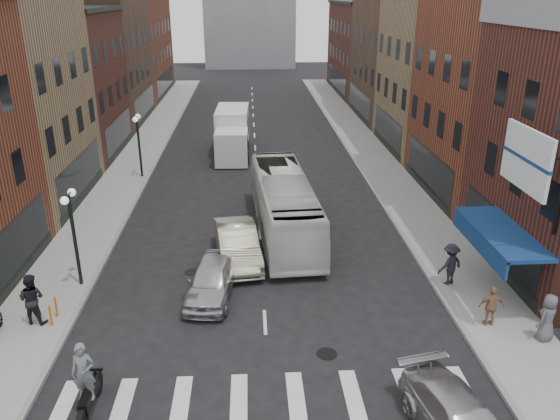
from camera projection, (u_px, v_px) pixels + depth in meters
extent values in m
plane|color=black|center=(266.00, 338.00, 19.00)|extent=(160.00, 160.00, 0.00)
cube|color=gray|center=(137.00, 160.00, 38.91)|extent=(3.00, 74.00, 0.15)
cube|color=gray|center=(372.00, 156.00, 39.81)|extent=(3.00, 74.00, 0.15)
cube|color=gray|center=(158.00, 161.00, 39.02)|extent=(0.20, 74.00, 0.16)
cube|color=gray|center=(352.00, 157.00, 39.76)|extent=(0.20, 74.00, 0.16)
cube|color=silver|center=(269.00, 398.00, 16.22)|extent=(12.00, 2.20, 0.01)
cube|color=black|center=(14.00, 248.00, 22.04)|extent=(0.08, 7.20, 2.20)
cube|color=black|center=(81.00, 175.00, 30.85)|extent=(0.08, 8.00, 2.20)
cube|color=#4F261C|center=(42.00, 86.00, 38.58)|extent=(10.00, 10.00, 10.00)
cube|color=black|center=(119.00, 133.00, 40.11)|extent=(0.08, 8.00, 2.20)
cube|color=black|center=(30.00, 9.00, 36.67)|extent=(10.30, 10.20, 0.30)
cube|color=#4B3625|center=(83.00, 49.00, 48.22)|extent=(10.00, 12.00, 13.00)
cube|color=black|center=(145.00, 104.00, 50.31)|extent=(0.08, 9.60, 2.20)
cube|color=brown|center=(118.00, 46.00, 61.57)|extent=(10.00, 16.00, 11.00)
cube|color=black|center=(166.00, 81.00, 63.28)|extent=(0.08, 12.80, 2.20)
cube|color=black|center=(498.00, 236.00, 23.11)|extent=(0.08, 7.20, 2.20)
cube|color=brown|center=(527.00, 74.00, 30.17)|extent=(10.00, 10.00, 14.00)
cube|color=black|center=(429.00, 169.00, 31.91)|extent=(0.08, 8.00, 2.20)
cube|color=#8C704D|center=(458.00, 76.00, 39.99)|extent=(10.00, 10.00, 11.00)
cube|color=black|center=(388.00, 129.00, 41.18)|extent=(0.08, 8.00, 2.20)
cube|color=#4B3625|center=(416.00, 53.00, 50.00)|extent=(10.00, 12.00, 12.00)
cube|color=black|center=(360.00, 102.00, 51.37)|extent=(0.08, 9.60, 2.20)
cube|color=#4F261C|center=(380.00, 49.00, 63.35)|extent=(10.00, 16.00, 10.00)
cube|color=black|center=(337.00, 80.00, 64.35)|extent=(0.08, 12.80, 2.20)
cube|color=black|center=(383.00, 2.00, 61.43)|extent=(10.30, 16.20, 0.30)
cube|color=navy|center=(501.00, 232.00, 20.80)|extent=(1.80, 5.00, 0.15)
cube|color=navy|center=(478.00, 241.00, 20.88)|extent=(0.10, 5.00, 0.70)
cylinder|color=black|center=(547.00, 159.00, 17.65)|extent=(1.40, 0.08, 0.08)
cube|color=silver|center=(526.00, 159.00, 17.61)|extent=(0.12, 3.00, 2.00)
cylinder|color=black|center=(75.00, 243.00, 21.57)|extent=(0.14, 0.14, 4.00)
cylinder|color=black|center=(68.00, 195.00, 20.83)|extent=(0.06, 0.90, 0.06)
sphere|color=white|center=(65.00, 201.00, 20.43)|extent=(0.32, 0.32, 0.32)
sphere|color=white|center=(72.00, 192.00, 21.26)|extent=(0.32, 0.32, 0.32)
cylinder|color=black|center=(140.00, 148.00, 34.54)|extent=(0.14, 0.14, 4.00)
cylinder|color=black|center=(136.00, 117.00, 33.80)|extent=(0.06, 0.90, 0.06)
sphere|color=white|center=(135.00, 120.00, 33.40)|extent=(0.32, 0.32, 0.32)
sphere|color=white|center=(138.00, 116.00, 34.24)|extent=(0.32, 0.32, 0.32)
cylinder|color=#D8590C|center=(51.00, 316.00, 19.32)|extent=(0.08, 0.08, 0.80)
cylinder|color=#D8590C|center=(56.00, 307.00, 19.87)|extent=(0.08, 0.08, 0.80)
cube|color=white|center=(232.00, 147.00, 37.61)|extent=(2.29, 2.47, 2.30)
cube|color=black|center=(232.00, 144.00, 37.53)|extent=(2.29, 1.37, 1.01)
cube|color=white|center=(233.00, 126.00, 40.60)|extent=(2.46, 4.87, 2.67)
cube|color=navy|center=(233.00, 126.00, 40.60)|extent=(2.40, 1.92, 1.11)
cube|color=black|center=(233.00, 146.00, 41.00)|extent=(2.23, 6.05, 0.32)
cylinder|color=black|center=(217.00, 158.00, 38.04)|extent=(0.26, 0.83, 0.83)
cylinder|color=black|center=(247.00, 158.00, 38.15)|extent=(0.26, 0.83, 0.83)
cylinder|color=black|center=(219.00, 147.00, 40.94)|extent=(0.26, 0.83, 0.83)
cylinder|color=black|center=(247.00, 146.00, 41.05)|extent=(0.26, 0.83, 0.83)
cylinder|color=black|center=(220.00, 140.00, 42.65)|extent=(0.26, 0.83, 0.83)
cylinder|color=black|center=(247.00, 140.00, 42.76)|extent=(0.26, 0.83, 0.83)
cylinder|color=black|center=(97.00, 383.00, 16.28)|extent=(0.15, 0.71, 0.71)
cube|color=black|center=(89.00, 395.00, 15.44)|extent=(0.27, 1.30, 0.38)
cube|color=black|center=(92.00, 369.00, 15.83)|extent=(0.60, 0.07, 0.06)
imported|color=slate|center=(84.00, 372.00, 15.01)|extent=(0.65, 0.43, 1.79)
imported|color=silver|center=(284.00, 205.00, 26.86)|extent=(3.13, 10.73, 2.95)
imported|color=#BAB9BF|center=(211.00, 279.00, 21.40)|extent=(2.23, 4.45, 1.46)
imported|color=#BDB699|center=(237.00, 244.00, 24.20)|extent=(2.35, 5.10, 1.62)
imported|color=black|center=(32.00, 299.00, 19.33)|extent=(1.01, 0.70, 1.91)
imported|color=black|center=(450.00, 264.00, 21.95)|extent=(1.27, 0.98, 1.76)
imported|color=#966C4C|center=(491.00, 306.00, 19.23)|extent=(0.92, 0.49, 1.54)
imported|color=#525359|center=(548.00, 317.00, 18.40)|extent=(1.00, 0.89, 1.71)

